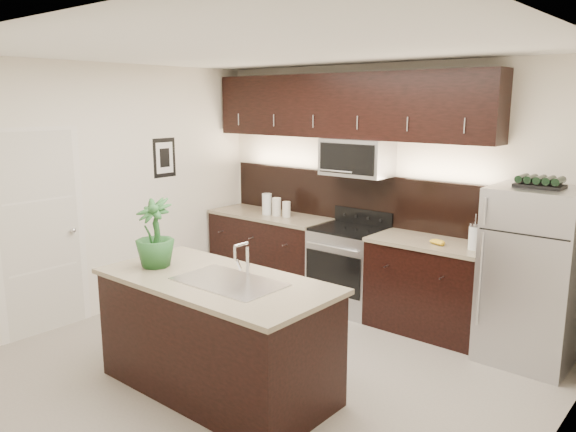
% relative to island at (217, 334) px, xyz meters
% --- Properties ---
extents(ground, '(4.50, 4.50, 0.00)m').
position_rel_island_xyz_m(ground, '(0.04, 0.51, -0.47)').
color(ground, gray).
rests_on(ground, ground).
extents(room_walls, '(4.52, 4.02, 2.71)m').
position_rel_island_xyz_m(room_walls, '(-0.07, 0.47, 1.22)').
color(room_walls, silver).
rests_on(room_walls, ground).
extents(counter_run, '(3.51, 0.65, 0.94)m').
position_rel_island_xyz_m(counter_run, '(-0.41, 2.20, -0.00)').
color(counter_run, black).
rests_on(counter_run, ground).
extents(upper_fixtures, '(3.49, 0.40, 1.66)m').
position_rel_island_xyz_m(upper_fixtures, '(-0.39, 2.35, 1.67)').
color(upper_fixtures, black).
rests_on(upper_fixtures, counter_run).
extents(island, '(1.96, 0.96, 0.94)m').
position_rel_island_xyz_m(island, '(0.00, 0.00, 0.00)').
color(island, black).
rests_on(island, ground).
extents(sink_faucet, '(0.84, 0.50, 0.28)m').
position_rel_island_xyz_m(sink_faucet, '(0.15, 0.01, 0.48)').
color(sink_faucet, silver).
rests_on(sink_faucet, island).
extents(refrigerator, '(0.76, 0.69, 1.58)m').
position_rel_island_xyz_m(refrigerator, '(1.75, 2.14, 0.32)').
color(refrigerator, '#B2B2B7').
rests_on(refrigerator, ground).
extents(wine_rack, '(0.39, 0.24, 0.09)m').
position_rel_island_xyz_m(wine_rack, '(1.75, 2.14, 1.15)').
color(wine_rack, black).
rests_on(wine_rack, refrigerator).
extents(plant, '(0.37, 0.37, 0.57)m').
position_rel_island_xyz_m(plant, '(-0.62, -0.10, 0.76)').
color(plant, '#215424').
rests_on(plant, island).
extents(canisters, '(0.39, 0.15, 0.26)m').
position_rel_island_xyz_m(canisters, '(-1.28, 2.17, 0.58)').
color(canisters, silver).
rests_on(canisters, counter_run).
extents(french_press, '(0.11, 0.11, 0.33)m').
position_rel_island_xyz_m(french_press, '(1.21, 2.15, 0.59)').
color(french_press, silver).
rests_on(french_press, counter_run).
extents(bananas, '(0.19, 0.17, 0.05)m').
position_rel_island_xyz_m(bananas, '(0.84, 2.12, 0.49)').
color(bananas, gold).
rests_on(bananas, counter_run).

